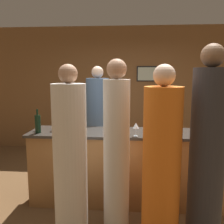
# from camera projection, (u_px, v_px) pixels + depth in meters

# --- Properties ---
(ground_plane) EXTENTS (14.00, 14.00, 0.00)m
(ground_plane) POSITION_uv_depth(u_px,v_px,m) (125.00, 201.00, 3.48)
(ground_plane) COLOR brown
(back_wall) EXTENTS (8.00, 0.08, 2.80)m
(back_wall) POSITION_uv_depth(u_px,v_px,m) (129.00, 89.00, 5.70)
(back_wall) COLOR brown
(back_wall) RESTS_ON ground_plane
(bar_counter) EXTENTS (2.59, 0.62, 0.99)m
(bar_counter) POSITION_uv_depth(u_px,v_px,m) (126.00, 167.00, 3.41)
(bar_counter) COLOR #996638
(bar_counter) RESTS_ON ground_plane
(bartender) EXTENTS (0.38, 0.38, 1.88)m
(bartender) POSITION_uv_depth(u_px,v_px,m) (98.00, 127.00, 4.17)
(bartender) COLOR #4C6B93
(bartender) RESTS_ON ground_plane
(guest_0) EXTENTS (0.39, 0.39, 1.85)m
(guest_0) POSITION_uv_depth(u_px,v_px,m) (162.00, 164.00, 2.52)
(guest_0) COLOR orange
(guest_0) RESTS_ON ground_plane
(guest_1) EXTENTS (0.35, 0.35, 1.85)m
(guest_1) POSITION_uv_depth(u_px,v_px,m) (70.00, 160.00, 2.62)
(guest_1) COLOR silver
(guest_1) RESTS_ON ground_plane
(guest_2) EXTENTS (0.35, 0.35, 2.04)m
(guest_2) POSITION_uv_depth(u_px,v_px,m) (207.00, 154.00, 2.50)
(guest_2) COLOR #2D2D33
(guest_2) RESTS_ON ground_plane
(guest_3) EXTENTS (0.29, 0.29, 1.91)m
(guest_3) POSITION_uv_depth(u_px,v_px,m) (116.00, 151.00, 2.75)
(guest_3) COLOR silver
(guest_3) RESTS_ON ground_plane
(wine_bottle_0) EXTENTS (0.08, 0.08, 0.28)m
(wine_bottle_0) POSITION_uv_depth(u_px,v_px,m) (57.00, 123.00, 3.43)
(wine_bottle_0) COLOR black
(wine_bottle_0) RESTS_ON bar_counter
(wine_bottle_1) EXTENTS (0.07, 0.07, 0.31)m
(wine_bottle_1) POSITION_uv_depth(u_px,v_px,m) (38.00, 124.00, 3.26)
(wine_bottle_1) COLOR black
(wine_bottle_1) RESTS_ON bar_counter
(wine_bottle_2) EXTENTS (0.08, 0.08, 0.30)m
(wine_bottle_2) POSITION_uv_depth(u_px,v_px,m) (80.00, 119.00, 3.56)
(wine_bottle_2) COLOR black
(wine_bottle_2) RESTS_ON bar_counter
(wine_glass_0) EXTENTS (0.08, 0.08, 0.17)m
(wine_glass_0) POSITION_uv_depth(u_px,v_px,m) (136.00, 126.00, 3.08)
(wine_glass_0) COLOR silver
(wine_glass_0) RESTS_ON bar_counter
(wine_glass_1) EXTENTS (0.07, 0.07, 0.16)m
(wine_glass_1) POSITION_uv_depth(u_px,v_px,m) (38.00, 122.00, 3.36)
(wine_glass_1) COLOR silver
(wine_glass_1) RESTS_ON bar_counter
(wine_glass_2) EXTENTS (0.07, 0.07, 0.17)m
(wine_glass_2) POSITION_uv_depth(u_px,v_px,m) (114.00, 122.00, 3.34)
(wine_glass_2) COLOR silver
(wine_glass_2) RESTS_ON bar_counter
(wine_glass_3) EXTENTS (0.08, 0.08, 0.16)m
(wine_glass_3) POSITION_uv_depth(u_px,v_px,m) (151.00, 126.00, 3.14)
(wine_glass_3) COLOR silver
(wine_glass_3) RESTS_ON bar_counter
(wine_glass_4) EXTENTS (0.07, 0.07, 0.17)m
(wine_glass_4) POSITION_uv_depth(u_px,v_px,m) (214.00, 128.00, 2.97)
(wine_glass_4) COLOR silver
(wine_glass_4) RESTS_ON bar_counter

